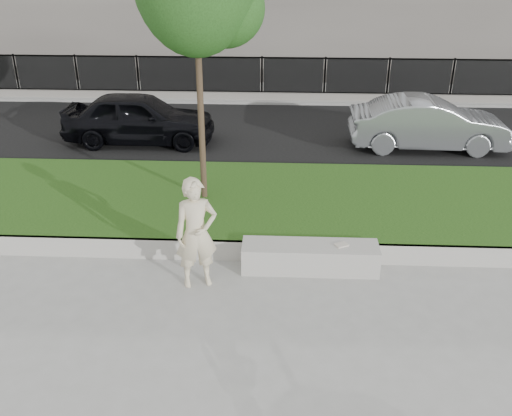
# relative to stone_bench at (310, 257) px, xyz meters

# --- Properties ---
(ground) EXTENTS (90.00, 90.00, 0.00)m
(ground) POSITION_rel_stone_bench_xyz_m (-0.70, -0.80, -0.25)
(ground) COLOR gray
(ground) RESTS_ON ground
(grass_bank) EXTENTS (34.00, 4.00, 0.40)m
(grass_bank) POSITION_rel_stone_bench_xyz_m (-0.70, 2.20, -0.05)
(grass_bank) COLOR black
(grass_bank) RESTS_ON ground
(grass_kerb) EXTENTS (34.00, 0.08, 0.40)m
(grass_kerb) POSITION_rel_stone_bench_xyz_m (-0.70, 0.24, -0.05)
(grass_kerb) COLOR #ACAAA1
(grass_kerb) RESTS_ON ground
(street) EXTENTS (34.00, 7.00, 0.04)m
(street) POSITION_rel_stone_bench_xyz_m (-0.70, 7.70, -0.23)
(street) COLOR black
(street) RESTS_ON ground
(far_pavement) EXTENTS (34.00, 3.00, 0.12)m
(far_pavement) POSITION_rel_stone_bench_xyz_m (-0.70, 12.20, -0.19)
(far_pavement) COLOR gray
(far_pavement) RESTS_ON ground
(iron_fence) EXTENTS (32.00, 0.30, 1.50)m
(iron_fence) POSITION_rel_stone_bench_xyz_m (-0.70, 11.20, 0.30)
(iron_fence) COLOR slate
(iron_fence) RESTS_ON far_pavement
(stone_bench) EXTENTS (2.42, 0.60, 0.49)m
(stone_bench) POSITION_rel_stone_bench_xyz_m (0.00, 0.00, 0.00)
(stone_bench) COLOR #ACAAA1
(stone_bench) RESTS_ON ground
(man) EXTENTS (0.82, 0.66, 1.95)m
(man) POSITION_rel_stone_bench_xyz_m (-1.93, -0.55, 0.73)
(man) COLOR beige
(man) RESTS_ON ground
(book) EXTENTS (0.27, 0.24, 0.02)m
(book) POSITION_rel_stone_bench_xyz_m (0.55, 0.01, 0.26)
(book) COLOR beige
(book) RESTS_ON stone_bench
(car_dark) EXTENTS (4.23, 1.72, 1.44)m
(car_dark) POSITION_rel_stone_bench_xyz_m (-4.58, 6.58, 0.51)
(car_dark) COLOR black
(car_dark) RESTS_ON street
(car_silver) EXTENTS (4.27, 1.54, 1.40)m
(car_silver) POSITION_rel_stone_bench_xyz_m (3.46, 6.48, 0.49)
(car_silver) COLOR gray
(car_silver) RESTS_ON street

